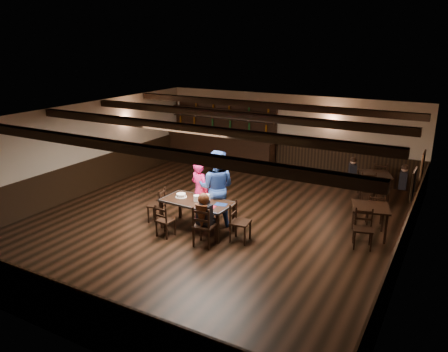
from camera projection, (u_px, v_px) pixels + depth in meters
The scene contains 25 objects.
ground at pixel (214, 223), 11.08m from camera, with size 10.00×10.00×0.00m, color black.
room_shell at pixel (214, 156), 10.58m from camera, with size 9.02×10.02×2.71m.
dining_table at pixel (197, 204), 10.46m from camera, with size 1.76×0.93×0.75m.
chair_near_left at pixel (163, 219), 10.15m from camera, with size 0.39×0.38×0.79m.
chair_near_right at pixel (203, 224), 9.64m from camera, with size 0.49×0.47×0.96m.
chair_end_left at pixel (159, 203), 11.02m from camera, with size 0.47×0.49×0.87m.
chair_end_right at pixel (237, 219), 9.95m from camera, with size 0.46×0.48×0.93m.
chair_far_pushed at pixel (200, 188), 12.07m from camera, with size 0.49×0.47×0.90m.
woman_pink at pixel (200, 191), 10.99m from camera, with size 0.58×0.38×1.58m, color #FC2881.
man_blue at pixel (216, 188), 10.77m from camera, with size 0.92×0.72×1.90m, color navy.
seated_person at pixel (204, 211), 9.61m from camera, with size 0.33×0.50×0.82m.
cake at pixel (181, 195), 10.68m from camera, with size 0.29×0.29×0.09m.
plate_stack_a at pixel (197, 198), 10.42m from camera, with size 0.15×0.15×0.14m, color white.
plate_stack_b at pixel (206, 198), 10.35m from camera, with size 0.16×0.16×0.19m, color white.
tea_light at pixel (201, 199), 10.52m from camera, with size 0.05×0.05×0.06m.
salt_shaker at pixel (209, 203), 10.16m from camera, with size 0.04×0.04×0.09m, color silver.
pepper_shaker at pixel (208, 203), 10.16m from camera, with size 0.04×0.04×0.09m, color #A5A8AD.
drink_glass at pixel (209, 199), 10.39m from camera, with size 0.07×0.07×0.12m, color silver.
menu_red at pixel (210, 206), 10.09m from camera, with size 0.26×0.18×0.00m, color maroon.
menu_blue at pixel (221, 204), 10.22m from camera, with size 0.29×0.20×0.00m, color #0F214E.
bar_counter at pixel (220, 146), 15.95m from camera, with size 4.45×0.70×2.20m.
back_table_a at pixel (370, 210), 10.14m from camera, with size 1.01×1.01×0.75m.
back_table_b at pixel (375, 177), 12.58m from camera, with size 1.12×1.12×0.75m.
bg_patron_left at pixel (353, 169), 12.82m from camera, with size 0.31×0.38×0.69m.
bg_patron_right at pixel (404, 176), 12.10m from camera, with size 0.22×0.34×0.69m.
Camera 1 is at (5.19, -8.79, 4.47)m, focal length 35.00 mm.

